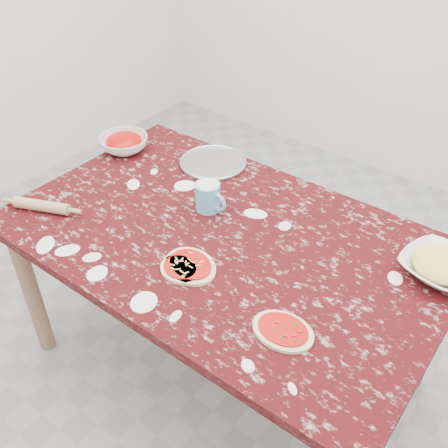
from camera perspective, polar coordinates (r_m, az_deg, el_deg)
ground at (r=2.43m, az=-0.00°, el=-15.07°), size 4.00×4.00×0.00m
worktable at (r=1.94m, az=-0.00°, el=-3.10°), size 1.60×1.00×0.75m
pizza_tray at (r=2.29m, az=-1.21°, el=6.74°), size 0.36×0.36×0.01m
sauce_bowl at (r=2.43m, az=-10.96°, el=8.72°), size 0.23×0.23×0.07m
cheese_bowl at (r=1.85m, az=22.74°, el=-4.51°), size 0.29×0.29×0.06m
flour_mug at (r=1.98m, az=-1.72°, el=3.05°), size 0.14×0.10×0.11m
pizza_left at (r=1.75m, az=-3.72°, el=-4.62°), size 0.24×0.21×0.02m
pizza_mid at (r=1.74m, az=-4.86°, el=-4.96°), size 0.18×0.16×0.02m
pizza_right at (r=1.56m, az=6.52°, el=-11.64°), size 0.20×0.15×0.02m
rolling_pin at (r=2.11m, az=-19.47°, el=1.90°), size 0.22×0.13×0.04m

